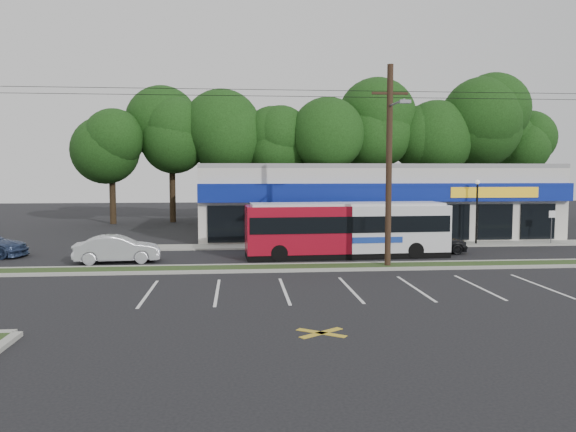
% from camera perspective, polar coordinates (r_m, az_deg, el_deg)
% --- Properties ---
extents(ground, '(120.00, 120.00, 0.00)m').
position_cam_1_polar(ground, '(27.03, 4.45, -5.68)').
color(ground, black).
rests_on(ground, ground).
extents(grass_strip, '(40.00, 1.60, 0.12)m').
position_cam_1_polar(grass_strip, '(27.99, 4.11, -5.20)').
color(grass_strip, '#1F3716').
rests_on(grass_strip, ground).
extents(curb_south, '(40.00, 0.25, 0.14)m').
position_cam_1_polar(curb_south, '(27.16, 4.40, -5.48)').
color(curb_south, '#9E9E93').
rests_on(curb_south, ground).
extents(curb_north, '(40.00, 0.25, 0.14)m').
position_cam_1_polar(curb_north, '(28.82, 3.84, -4.89)').
color(curb_north, '#9E9E93').
rests_on(curb_north, ground).
extents(sidewalk, '(32.00, 2.20, 0.10)m').
position_cam_1_polar(sidewalk, '(36.78, 9.82, -2.91)').
color(sidewalk, '#9E9E93').
rests_on(sidewalk, ground).
extents(strip_mall, '(25.00, 12.55, 5.30)m').
position_cam_1_polar(strip_mall, '(43.35, 8.15, 1.70)').
color(strip_mall, silver).
rests_on(strip_mall, ground).
extents(utility_pole, '(50.00, 2.77, 10.00)m').
position_cam_1_polar(utility_pole, '(28.11, 9.94, 5.75)').
color(utility_pole, black).
rests_on(utility_pole, ground).
extents(lamp_post, '(0.30, 0.30, 4.25)m').
position_cam_1_polar(lamp_post, '(38.34, 18.65, 1.16)').
color(lamp_post, black).
rests_on(lamp_post, ground).
extents(sign_post, '(0.45, 0.10, 2.23)m').
position_cam_1_polar(sign_post, '(40.50, 25.22, -0.45)').
color(sign_post, '#59595E').
rests_on(sign_post, ground).
extents(tree_line, '(46.76, 6.76, 11.83)m').
position_cam_1_polar(tree_line, '(53.02, 4.09, 8.50)').
color(tree_line, black).
rests_on(tree_line, ground).
extents(metrobus, '(11.42, 2.92, 3.05)m').
position_cam_1_polar(metrobus, '(31.48, 6.03, -1.26)').
color(metrobus, maroon).
rests_on(metrobus, ground).
extents(car_dark, '(4.31, 1.83, 1.45)m').
position_cam_1_polar(car_dark, '(33.88, 14.19, -2.47)').
color(car_dark, black).
rests_on(car_dark, ground).
extents(car_silver, '(4.52, 1.99, 1.44)m').
position_cam_1_polar(car_silver, '(30.83, -16.95, -3.23)').
color(car_silver, '#B4B7BC').
rests_on(car_silver, ground).
extents(pedestrian_a, '(0.68, 0.59, 1.56)m').
position_cam_1_polar(pedestrian_a, '(33.11, 6.15, -2.43)').
color(pedestrian_a, white).
rests_on(pedestrian_a, ground).
extents(pedestrian_b, '(0.83, 0.66, 1.62)m').
position_cam_1_polar(pedestrian_b, '(34.34, 13.10, -2.21)').
color(pedestrian_b, silver).
rests_on(pedestrian_b, ground).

